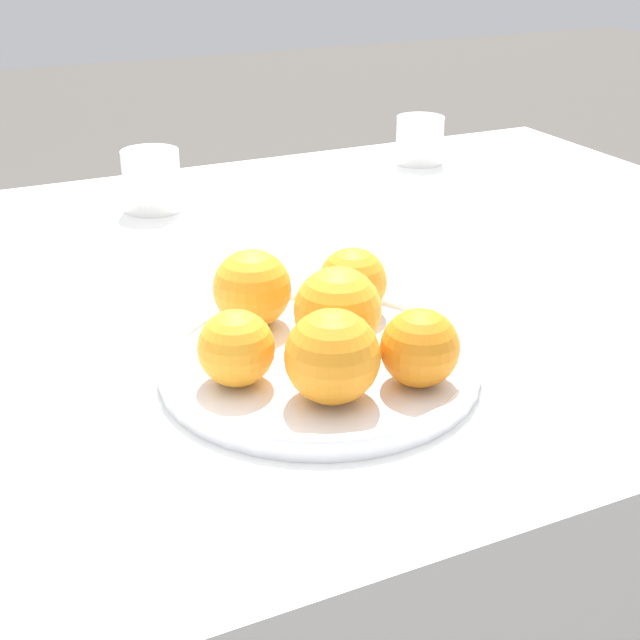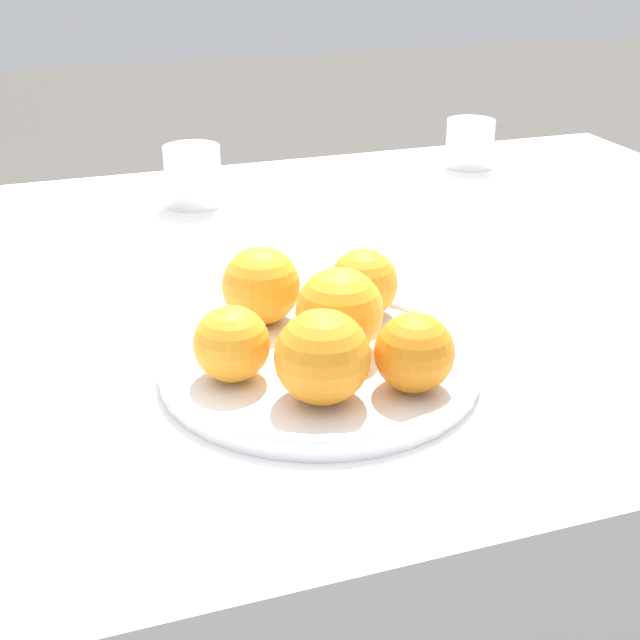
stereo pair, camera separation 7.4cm
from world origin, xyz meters
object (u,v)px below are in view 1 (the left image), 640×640
orange_1 (252,288)px  orange_4 (353,282)px  orange_5 (420,348)px  fruit_platter (320,362)px  orange_2 (236,348)px  cup_1 (152,180)px  cup_0 (420,140)px  orange_3 (332,357)px  orange_0 (337,310)px

orange_1 → orange_4: size_ratio=1.11×
orange_1 → orange_5: bearing=-63.3°
fruit_platter → orange_2: size_ratio=4.40×
orange_4 → cup_1: (-0.07, 0.42, -0.01)m
fruit_platter → cup_0: bearing=52.1°
fruit_platter → orange_3: orange_3 is taller
orange_2 → orange_5: (0.13, -0.06, 0.00)m
orange_0 → orange_3: same height
orange_4 → cup_1: same height
fruit_platter → orange_5: bearing=-53.7°
cup_1 → orange_4: bearing=-80.2°
orange_2 → orange_3: size_ratio=0.84×
orange_4 → cup_0: 0.59m
orange_4 → orange_0: bearing=-126.8°
orange_3 → fruit_platter: bearing=72.6°
orange_1 → cup_1: size_ratio=0.91×
orange_0 → orange_5: 0.09m
orange_1 → cup_0: bearing=45.4°
orange_0 → cup_0: 0.67m
orange_3 → orange_4: bearing=57.3°
orange_2 → orange_5: size_ratio=0.98×
orange_1 → orange_3: orange_3 is taller
orange_3 → cup_0: size_ratio=1.03×
orange_1 → fruit_platter: bearing=-72.8°
orange_3 → orange_5: orange_3 is taller
cup_0 → orange_4: bearing=-127.0°
orange_2 → orange_3: (0.06, -0.06, 0.01)m
orange_1 → orange_3: size_ratio=0.96×
orange_5 → orange_2: bearing=154.5°
orange_0 → orange_5: (0.03, -0.08, -0.01)m
cup_0 → fruit_platter: bearing=-127.9°
orange_5 → cup_1: same height
orange_2 → orange_1: bearing=62.1°
fruit_platter → orange_5: 0.10m
cup_1 → fruit_platter: bearing=-89.1°
orange_1 → orange_5: orange_1 is taller
orange_0 → orange_4: 0.08m
orange_1 → orange_2: bearing=-117.9°
fruit_platter → orange_4: orange_4 is taller
orange_0 → orange_5: orange_0 is taller
fruit_platter → orange_3: (-0.02, -0.07, 0.04)m
fruit_platter → orange_2: (-0.08, -0.01, 0.03)m
fruit_platter → orange_1: 0.10m
orange_2 → cup_0: bearing=47.8°
orange_0 → cup_1: (-0.03, 0.49, -0.01)m
orange_4 → orange_5: bearing=-95.1°
fruit_platter → cup_1: bearing=90.9°
fruit_platter → cup_1: 0.49m
orange_3 → orange_5: 0.07m
fruit_platter → orange_4: (0.07, 0.07, 0.04)m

